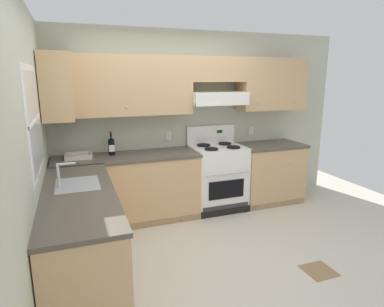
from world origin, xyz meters
The scene contains 9 objects.
ground_plane centered at (0.00, 0.00, 0.00)m, with size 7.04×7.04×0.00m, color beige.
floor_accent_tile centered at (0.98, -0.62, 0.00)m, with size 0.30×0.30×0.01m, color olive.
wall_back centered at (0.40, 1.53, 1.48)m, with size 4.68×0.57×2.55m.
wall_left centered at (-1.59, 0.23, 1.34)m, with size 0.47×4.00×2.55m.
counter_back_run centered at (0.14, 1.24, 0.45)m, with size 3.60×0.65×0.91m.
counter_left_run centered at (-1.24, 0.00, 0.46)m, with size 0.63×1.91×1.13m.
stove centered at (0.70, 1.25, 0.48)m, with size 0.76×0.62×1.20m.
wine_bottle centered at (-0.79, 1.35, 1.03)m, with size 0.08×0.09×0.31m.
bowl centered at (-1.20, 1.32, 0.93)m, with size 0.33×0.26×0.06m.
Camera 1 is at (-1.25, -2.96, 1.91)m, focal length 30.81 mm.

